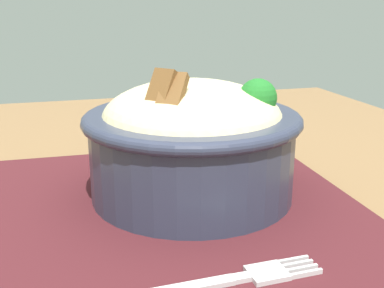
% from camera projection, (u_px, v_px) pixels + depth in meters
% --- Properties ---
extents(placemat, '(0.42, 0.36, 0.00)m').
position_uv_depth(placemat, '(175.00, 222.00, 0.40)').
color(placemat, '#47191E').
rests_on(placemat, table).
extents(bowl, '(0.21, 0.21, 0.13)m').
position_uv_depth(bowl, '(192.00, 137.00, 0.44)').
color(bowl, '#2D3347').
rests_on(bowl, placemat).
extents(fork, '(0.02, 0.14, 0.00)m').
position_uv_depth(fork, '(235.00, 279.00, 0.31)').
color(fork, silver).
rests_on(fork, placemat).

